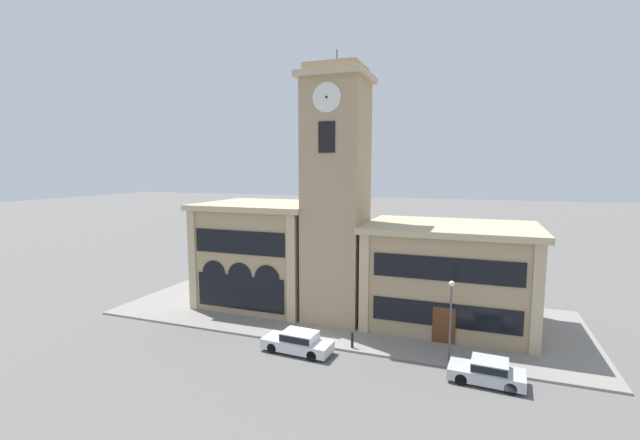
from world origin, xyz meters
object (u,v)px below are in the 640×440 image
(parked_car_near, at_px, (298,342))
(street_lamp, at_px, (451,308))
(parked_car_mid, at_px, (487,371))
(bollard, at_px, (352,340))

(parked_car_near, distance_m, street_lamp, 9.93)
(street_lamp, bearing_deg, parked_car_mid, -39.37)
(parked_car_near, relative_size, parked_car_mid, 1.13)
(street_lamp, height_order, bollard, street_lamp)
(parked_car_near, distance_m, bollard, 3.59)
(bollard, bearing_deg, parked_car_near, -153.18)
(bollard, bearing_deg, parked_car_mid, -11.02)
(bollard, bearing_deg, street_lamp, 1.47)
(parked_car_mid, distance_m, bollard, 8.48)
(parked_car_near, relative_size, street_lamp, 0.93)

